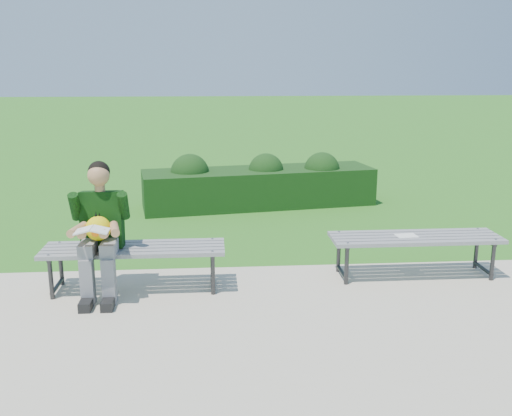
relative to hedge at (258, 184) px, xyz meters
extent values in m
plane|color=#346620|center=(-0.36, -3.02, -0.36)|extent=(80.00, 80.00, 0.00)
cube|color=#B3A697|center=(-0.36, -4.77, -0.35)|extent=(30.00, 3.50, 0.02)
cube|color=#15370D|center=(0.01, 0.00, -0.06)|extent=(3.84, 1.51, 0.60)
sphere|color=#15370D|center=(-1.10, -0.09, 0.21)|extent=(0.71, 0.71, 0.62)
sphere|color=#15370D|center=(0.13, 0.02, 0.21)|extent=(0.65, 0.65, 0.57)
sphere|color=#15370D|center=(1.05, 0.04, 0.21)|extent=(0.67, 0.67, 0.58)
cube|color=slate|center=(-1.53, -3.81, 0.09)|extent=(1.80, 0.08, 0.04)
cube|color=slate|center=(-1.53, -3.71, 0.09)|extent=(1.80, 0.08, 0.04)
cube|color=slate|center=(-1.53, -3.60, 0.09)|extent=(1.80, 0.08, 0.04)
cube|color=slate|center=(-1.53, -3.50, 0.09)|extent=(1.80, 0.08, 0.04)
cube|color=slate|center=(-1.53, -3.40, 0.09)|extent=(1.80, 0.08, 0.04)
cylinder|color=#2D2D30|center=(-2.31, -3.79, -0.14)|extent=(0.04, 0.04, 0.41)
cylinder|color=#2D2D30|center=(-2.31, -3.41, -0.14)|extent=(0.04, 0.04, 0.41)
cylinder|color=#2D2D30|center=(-2.31, -3.60, 0.05)|extent=(0.04, 0.42, 0.04)
cylinder|color=#2D2D30|center=(-2.31, -3.60, -0.28)|extent=(0.04, 0.42, 0.04)
cylinder|color=gray|center=(-2.31, -3.81, 0.11)|extent=(0.02, 0.02, 0.01)
cylinder|color=gray|center=(-2.31, -3.40, 0.11)|extent=(0.02, 0.02, 0.01)
cylinder|color=#2D2D30|center=(-0.75, -3.79, -0.14)|extent=(0.04, 0.04, 0.41)
cylinder|color=#2D2D30|center=(-0.75, -3.41, -0.14)|extent=(0.04, 0.04, 0.41)
cylinder|color=#2D2D30|center=(-0.75, -3.60, 0.05)|extent=(0.04, 0.42, 0.04)
cylinder|color=#2D2D30|center=(-0.75, -3.60, -0.28)|extent=(0.04, 0.42, 0.04)
cylinder|color=gray|center=(-0.75, -3.81, 0.11)|extent=(0.02, 0.02, 0.01)
cylinder|color=gray|center=(-0.75, -3.40, 0.11)|extent=(0.02, 0.02, 0.01)
cube|color=slate|center=(1.40, -3.65, 0.09)|extent=(1.80, 0.08, 0.04)
cube|color=slate|center=(1.40, -3.54, 0.09)|extent=(1.80, 0.08, 0.04)
cube|color=slate|center=(1.40, -3.44, 0.09)|extent=(1.80, 0.08, 0.04)
cube|color=slate|center=(1.40, -3.33, 0.09)|extent=(1.80, 0.08, 0.04)
cube|color=slate|center=(1.40, -3.23, 0.09)|extent=(1.80, 0.08, 0.04)
cylinder|color=#2D2D30|center=(0.62, -3.63, -0.14)|extent=(0.04, 0.04, 0.41)
cylinder|color=#2D2D30|center=(0.62, -3.25, -0.14)|extent=(0.04, 0.04, 0.41)
cylinder|color=#2D2D30|center=(0.62, -3.44, 0.05)|extent=(0.04, 0.42, 0.04)
cylinder|color=#2D2D30|center=(0.62, -3.44, -0.28)|extent=(0.04, 0.42, 0.04)
cylinder|color=gray|center=(0.62, -3.65, 0.11)|extent=(0.02, 0.02, 0.01)
cylinder|color=gray|center=(0.62, -3.23, 0.11)|extent=(0.02, 0.02, 0.01)
cylinder|color=#2D2D30|center=(2.18, -3.63, -0.14)|extent=(0.04, 0.04, 0.41)
cylinder|color=#2D2D30|center=(2.18, -3.25, -0.14)|extent=(0.04, 0.04, 0.41)
cylinder|color=#2D2D30|center=(2.18, -3.44, 0.05)|extent=(0.04, 0.42, 0.04)
cylinder|color=#2D2D30|center=(2.18, -3.44, -0.28)|extent=(0.04, 0.42, 0.04)
cylinder|color=gray|center=(2.18, -3.65, 0.11)|extent=(0.02, 0.02, 0.01)
cylinder|color=gray|center=(2.18, -3.23, 0.11)|extent=(0.02, 0.02, 0.01)
cube|color=gray|center=(-1.93, -3.76, 0.17)|extent=(0.14, 0.42, 0.13)
cube|color=gray|center=(-1.73, -3.76, 0.17)|extent=(0.14, 0.42, 0.13)
cube|color=gray|center=(-1.93, -3.94, -0.12)|extent=(0.12, 0.13, 0.45)
cube|color=gray|center=(-1.73, -3.94, -0.12)|extent=(0.12, 0.13, 0.45)
cube|color=black|center=(-1.93, -4.04, -0.30)|extent=(0.11, 0.26, 0.09)
cube|color=black|center=(-1.73, -4.04, -0.30)|extent=(0.11, 0.26, 0.09)
cube|color=black|center=(-1.83, -3.56, 0.39)|extent=(0.40, 0.30, 0.59)
cylinder|color=tan|center=(-1.83, -3.58, 0.71)|extent=(0.10, 0.10, 0.08)
sphere|color=tan|center=(-1.83, -3.60, 0.84)|extent=(0.21, 0.21, 0.21)
sphere|color=black|center=(-1.83, -3.57, 0.87)|extent=(0.21, 0.21, 0.21)
cylinder|color=black|center=(-2.06, -3.66, 0.55)|extent=(0.10, 0.21, 0.30)
cylinder|color=black|center=(-1.60, -3.66, 0.55)|extent=(0.10, 0.21, 0.30)
cylinder|color=tan|center=(-2.00, -3.88, 0.38)|extent=(0.14, 0.31, 0.08)
cylinder|color=tan|center=(-1.66, -3.88, 0.38)|extent=(0.14, 0.31, 0.08)
sphere|color=tan|center=(-1.93, -4.04, 0.38)|extent=(0.09, 0.09, 0.09)
sphere|color=tan|center=(-1.73, -4.04, 0.38)|extent=(0.09, 0.09, 0.09)
sphere|color=yellow|center=(-1.83, -3.78, 0.36)|extent=(0.24, 0.24, 0.24)
cone|color=orange|center=(-1.83, -3.90, 0.35)|extent=(0.07, 0.07, 0.07)
cone|color=black|center=(-1.85, -3.77, 0.49)|extent=(0.03, 0.04, 0.07)
cone|color=black|center=(-1.82, -3.76, 0.48)|extent=(0.03, 0.04, 0.06)
sphere|color=white|center=(-1.88, -3.88, 0.39)|extent=(0.04, 0.04, 0.04)
sphere|color=white|center=(-1.79, -3.88, 0.39)|extent=(0.04, 0.04, 0.04)
cube|color=white|center=(-1.91, -4.06, 0.42)|extent=(0.15, 0.20, 0.05)
cube|color=white|center=(-1.76, -4.06, 0.42)|extent=(0.15, 0.20, 0.05)
cube|color=white|center=(1.30, -3.44, 0.11)|extent=(0.23, 0.18, 0.01)
camera|label=1|loc=(-0.73, -9.10, 1.85)|focal=40.00mm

